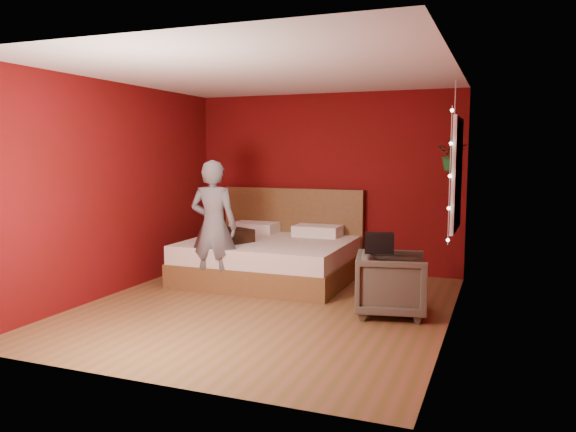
% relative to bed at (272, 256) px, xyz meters
% --- Properties ---
extents(floor, '(4.50, 4.50, 0.00)m').
position_rel_bed_xyz_m(floor, '(0.50, -1.37, -0.31)').
color(floor, brown).
rests_on(floor, ground).
extents(room_walls, '(4.04, 4.54, 2.62)m').
position_rel_bed_xyz_m(room_walls, '(0.50, -1.37, 1.37)').
color(room_walls, '#650A0F').
rests_on(room_walls, ground).
extents(window, '(0.05, 0.97, 1.27)m').
position_rel_bed_xyz_m(window, '(2.46, -0.47, 1.19)').
color(window, white).
rests_on(window, room_walls).
extents(fairy_lights, '(0.04, 0.04, 1.45)m').
position_rel_bed_xyz_m(fairy_lights, '(2.44, -1.00, 1.19)').
color(fairy_lights, silver).
rests_on(fairy_lights, room_walls).
extents(bed, '(2.19, 1.86, 1.21)m').
position_rel_bed_xyz_m(bed, '(0.00, 0.00, 0.00)').
color(bed, brown).
rests_on(bed, ground).
extents(person, '(0.64, 0.46, 1.65)m').
position_rel_bed_xyz_m(person, '(-0.39, -0.93, 0.51)').
color(person, slate).
rests_on(person, ground).
extents(armchair, '(0.87, 0.85, 0.68)m').
position_rel_bed_xyz_m(armchair, '(1.88, -1.15, 0.02)').
color(armchair, '#585445').
rests_on(armchair, ground).
extents(handbag, '(0.33, 0.22, 0.22)m').
position_rel_bed_xyz_m(handbag, '(1.75, -1.19, 0.47)').
color(handbag, black).
rests_on(handbag, armchair).
extents(throw_pillow, '(0.64, 0.64, 0.17)m').
position_rel_bed_xyz_m(throw_pillow, '(-0.44, -0.41, 0.32)').
color(throw_pillow, black).
rests_on(throw_pillow, bed).
extents(hanging_plant, '(0.42, 0.39, 1.08)m').
position_rel_bed_xyz_m(hanging_plant, '(2.38, 0.04, 1.41)').
color(hanging_plant, silver).
rests_on(hanging_plant, room_walls).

